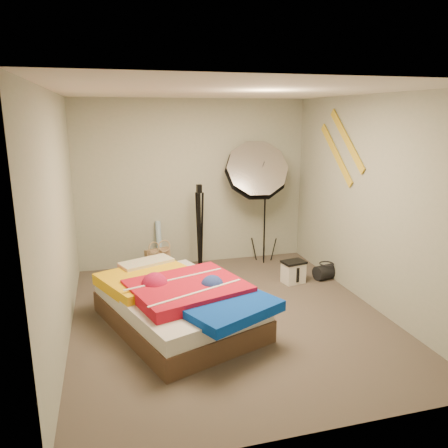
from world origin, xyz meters
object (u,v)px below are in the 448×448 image
object	(u,v)px
bed	(179,303)
photo_umbrella	(256,172)
tote_bag	(158,261)
wrapping_roll	(159,245)
duffel_bag	(326,272)
camera_case	(293,273)
camera_tripod	(200,221)

from	to	relation	value
bed	photo_umbrella	xyz separation A→B (m)	(1.48, 1.75, 1.17)
tote_bag	bed	xyz separation A→B (m)	(0.02, -1.71, 0.09)
tote_bag	wrapping_roll	size ratio (longest dim) A/B	0.51
duffel_bag	bed	xyz separation A→B (m)	(-2.25, -0.85, 0.17)
wrapping_roll	camera_case	bearing A→B (deg)	-33.33
wrapping_roll	camera_case	world-z (taller)	wrapping_roll
camera_case	duffel_bag	distance (m)	0.51
wrapping_roll	camera_tripod	distance (m)	0.74
photo_umbrella	duffel_bag	bearing A→B (deg)	-49.55
tote_bag	wrapping_roll	xyz separation A→B (m)	(0.05, 0.25, 0.17)
wrapping_roll	bed	distance (m)	1.97
camera_case	photo_umbrella	world-z (taller)	photo_umbrella
duffel_bag	camera_tripod	distance (m)	1.96
photo_umbrella	tote_bag	bearing A→B (deg)	-178.79
duffel_bag	wrapping_roll	bearing A→B (deg)	140.60
camera_tripod	photo_umbrella	bearing A→B (deg)	2.10
camera_case	bed	world-z (taller)	bed
tote_bag	camera_tripod	xyz separation A→B (m)	(0.63, -0.00, 0.56)
tote_bag	camera_tripod	size ratio (longest dim) A/B	0.28
tote_bag	camera_case	distance (m)	1.97
tote_bag	duffel_bag	size ratio (longest dim) A/B	1.09
camera_case	bed	xyz separation A→B (m)	(-1.74, -0.84, 0.12)
wrapping_roll	camera_tripod	xyz separation A→B (m)	(0.58, -0.25, 0.38)
wrapping_roll	camera_tripod	bearing A→B (deg)	-23.51
tote_bag	camera_case	bearing A→B (deg)	-44.71
wrapping_roll	photo_umbrella	bearing A→B (deg)	-8.55
photo_umbrella	camera_tripod	world-z (taller)	photo_umbrella
bed	tote_bag	bearing A→B (deg)	90.81
duffel_bag	bed	world-z (taller)	bed
duffel_bag	camera_case	bearing A→B (deg)	168.71
photo_umbrella	camera_tripod	distance (m)	1.12
bed	camera_tripod	size ratio (longest dim) A/B	1.68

